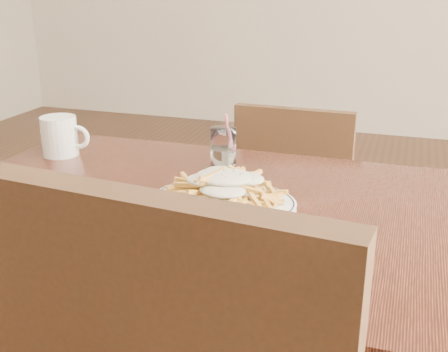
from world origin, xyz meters
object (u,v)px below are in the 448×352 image
(fries_plate, at_px, (224,202))
(coffee_mug, at_px, (60,136))
(water_glass, at_px, (223,151))
(loaded_fries, at_px, (224,182))
(chair_far, at_px, (296,204))
(table, at_px, (203,235))

(fries_plate, distance_m, coffee_mug, 0.58)
(water_glass, height_order, coffee_mug, water_glass)
(water_glass, bearing_deg, loaded_fries, -71.10)
(water_glass, bearing_deg, fries_plate, -71.10)
(chair_far, bearing_deg, table, -95.36)
(coffee_mug, bearing_deg, table, -22.02)
(loaded_fries, xyz_separation_m, water_glass, (-0.08, 0.24, -0.01))
(fries_plate, bearing_deg, loaded_fries, -90.00)
(table, distance_m, fries_plate, 0.10)
(table, relative_size, loaded_fries, 4.79)
(fries_plate, bearing_deg, chair_far, 88.79)
(fries_plate, xyz_separation_m, loaded_fries, (0.00, -0.00, 0.05))
(table, relative_size, chair_far, 1.45)
(loaded_fries, bearing_deg, chair_far, 88.79)
(chair_far, bearing_deg, loaded_fries, -91.21)
(water_glass, bearing_deg, table, -82.42)
(chair_far, distance_m, coffee_mug, 0.84)
(chair_far, bearing_deg, coffee_mug, -136.16)
(table, relative_size, water_glass, 8.42)
(water_glass, bearing_deg, chair_far, 78.67)
(table, xyz_separation_m, water_glass, (-0.03, 0.23, 0.12))
(table, distance_m, coffee_mug, 0.54)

